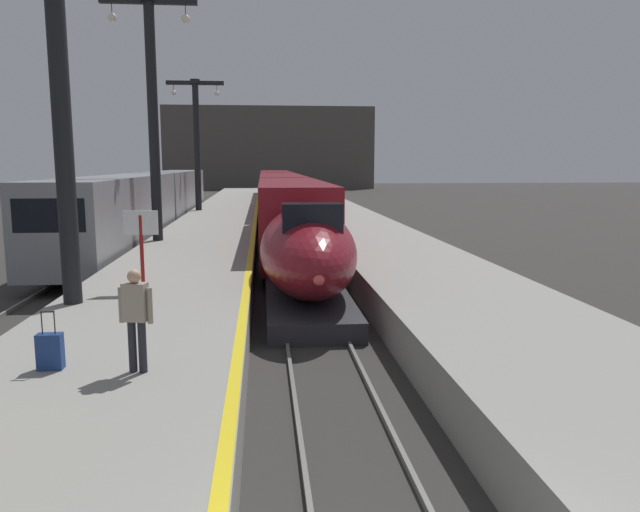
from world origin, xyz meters
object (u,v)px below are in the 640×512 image
(regional_train_adjacent, at_px, (151,201))
(rolling_suitcase, at_px, (50,351))
(highspeed_train_main, at_px, (282,199))
(station_column_mid, at_px, (59,77))
(passenger_near_edge, at_px, (136,312))
(departure_info_board, at_px, (141,234))
(station_column_far, at_px, (152,98))
(station_column_distant, at_px, (196,132))

(regional_train_adjacent, height_order, rolling_suitcase, regional_train_adjacent)
(highspeed_train_main, xyz_separation_m, regional_train_adjacent, (-8.10, -3.84, 0.18))
(station_column_mid, relative_size, passenger_near_edge, 5.18)
(rolling_suitcase, height_order, departure_info_board, departure_info_board)
(passenger_near_edge, height_order, departure_info_board, departure_info_board)
(highspeed_train_main, distance_m, passenger_near_edge, 32.53)
(regional_train_adjacent, height_order, station_column_far, station_column_far)
(highspeed_train_main, height_order, station_column_distant, station_column_distant)
(highspeed_train_main, height_order, departure_info_board, highspeed_train_main)
(station_column_mid, height_order, station_column_far, station_column_far)
(station_column_distant, bearing_deg, passenger_near_edge, -85.80)
(highspeed_train_main, distance_m, station_column_mid, 28.14)
(station_column_mid, distance_m, departure_info_board, 4.29)
(station_column_mid, height_order, station_column_distant, station_column_distant)
(departure_info_board, bearing_deg, rolling_suitcase, -92.58)
(rolling_suitcase, bearing_deg, station_column_distant, 91.83)
(regional_train_adjacent, bearing_deg, passenger_near_edge, -80.52)
(regional_train_adjacent, height_order, station_column_distant, station_column_distant)
(rolling_suitcase, bearing_deg, highspeed_train_main, 81.50)
(highspeed_train_main, distance_m, station_column_far, 16.91)
(passenger_near_edge, bearing_deg, station_column_distant, 94.20)
(passenger_near_edge, xyz_separation_m, rolling_suitcase, (-1.46, 0.27, -0.69))
(station_column_mid, distance_m, passenger_near_edge, 7.22)
(highspeed_train_main, relative_size, passenger_near_edge, 34.07)
(station_column_distant, relative_size, departure_info_board, 4.32)
(highspeed_train_main, relative_size, station_column_mid, 6.57)
(regional_train_adjacent, distance_m, passenger_near_edge, 28.91)
(regional_train_adjacent, distance_m, rolling_suitcase, 28.45)
(station_column_far, bearing_deg, station_column_mid, -90.00)
(regional_train_adjacent, relative_size, station_column_far, 3.56)
(regional_train_adjacent, xyz_separation_m, passenger_near_edge, (4.76, -28.52, -0.09))
(station_column_mid, xyz_separation_m, station_column_distant, (0.00, 29.67, 0.21))
(regional_train_adjacent, bearing_deg, highspeed_train_main, 25.35)
(station_column_mid, bearing_deg, station_column_far, 90.00)
(station_column_distant, height_order, passenger_near_edge, station_column_distant)
(station_column_mid, height_order, rolling_suitcase, station_column_mid)
(station_column_mid, bearing_deg, station_column_distant, 90.00)
(rolling_suitcase, bearing_deg, departure_info_board, 87.42)
(station_column_far, distance_m, rolling_suitcase, 18.11)
(departure_info_board, bearing_deg, station_column_distant, 92.82)
(passenger_near_edge, bearing_deg, departure_info_board, 99.99)
(regional_train_adjacent, distance_m, station_column_mid, 23.81)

